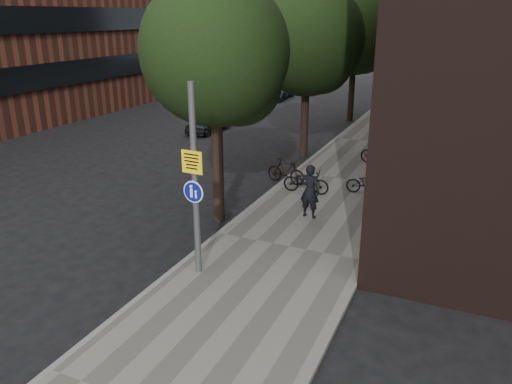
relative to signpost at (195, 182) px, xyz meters
The scene contains 15 objects.
ground 3.06m from the signpost, 37.72° to the right, with size 120.00×120.00×0.00m, color black.
sidewalk 9.42m from the signpost, 79.80° to the left, with size 4.50×60.00×0.12m, color slate.
curb_edge 9.30m from the signpost, 94.09° to the left, with size 0.15×60.00×0.13m, color slate.
street_tree_near 4.57m from the signpost, 108.04° to the left, with size 4.40×4.40×7.50m.
street_tree_mid 12.42m from the signpost, 95.52° to the left, with size 5.00×5.00×7.80m.
street_tree_far 21.28m from the signpost, 93.17° to the left, with size 5.00×5.00×7.80m.
signpost is the anchor object (origin of this frame).
pedestrian 5.05m from the signpost, 72.61° to the left, with size 0.64×0.42×1.76m, color black.
parked_bike_facade_near 8.24m from the signpost, 70.24° to the left, with size 0.54×1.55×0.81m, color black.
parked_bike_facade_far 11.87m from the signpost, 78.71° to the left, with size 0.44×1.57×0.95m, color black.
parked_bike_curb_near 7.04m from the signpost, 84.79° to the left, with size 0.59×1.71×0.90m, color black.
parked_bike_curb_far 7.71m from the signpost, 93.37° to the left, with size 0.47×1.65×0.99m, color black.
parked_car_near 16.63m from the signpost, 118.06° to the left, with size 1.37×3.40×1.16m, color black.
parked_car_mid 20.21m from the signpost, 113.28° to the left, with size 1.18×3.39×1.12m, color maroon.
parked_car_far 28.59m from the signpost, 107.39° to the left, with size 1.84×4.51×1.31m, color black.
Camera 1 is at (4.56, -8.71, 6.32)m, focal length 35.00 mm.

